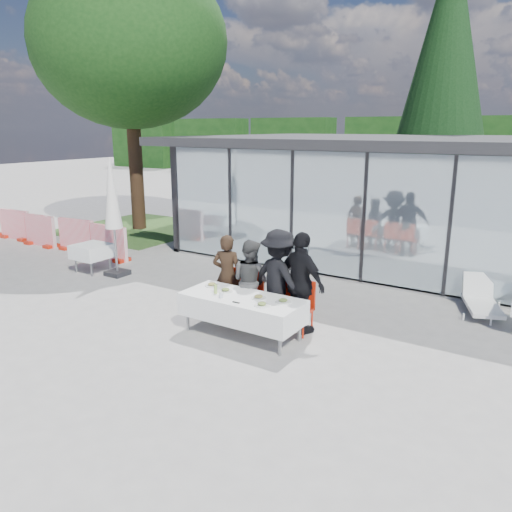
{
  "coord_description": "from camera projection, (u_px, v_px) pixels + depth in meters",
  "views": [
    {
      "loc": [
        5.15,
        -7.16,
        3.72
      ],
      "look_at": [
        -0.21,
        1.2,
        1.14
      ],
      "focal_mm": 35.0,
      "sensor_mm": 36.0,
      "label": 1
    }
  ],
  "objects": [
    {
      "name": "ground",
      "position": [
        231.0,
        329.0,
        9.46
      ],
      "size": [
        90.0,
        90.0,
        0.0
      ],
      "primitive_type": "plane",
      "color": "#9A9692",
      "rests_on": "ground"
    },
    {
      "name": "pavilion",
      "position": [
        448.0,
        182.0,
        14.53
      ],
      "size": [
        14.8,
        8.8,
        3.44
      ],
      "color": "gray",
      "rests_on": "ground"
    },
    {
      "name": "treeline",
      "position": [
        453.0,
        151.0,
        32.78
      ],
      "size": [
        62.5,
        2.0,
        4.4
      ],
      "color": "black",
      "rests_on": "ground"
    },
    {
      "name": "dining_table",
      "position": [
        242.0,
        308.0,
        9.04
      ],
      "size": [
        2.26,
        0.96,
        0.75
      ],
      "color": "white",
      "rests_on": "ground"
    },
    {
      "name": "diner_a",
      "position": [
        227.0,
        275.0,
        9.99
      ],
      "size": [
        0.77,
        0.77,
        1.67
      ],
      "primitive_type": "imported",
      "rotation": [
        0.0,
        0.0,
        3.47
      ],
      "color": "#302015",
      "rests_on": "ground"
    },
    {
      "name": "diner_chair_a",
      "position": [
        228.0,
        289.0,
        10.09
      ],
      "size": [
        0.44,
        0.44,
        0.97
      ],
      "color": "#B41F0C",
      "rests_on": "ground"
    },
    {
      "name": "diner_b",
      "position": [
        250.0,
        281.0,
        9.71
      ],
      "size": [
        0.9,
        0.9,
        1.63
      ],
      "primitive_type": "imported",
      "rotation": [
        0.0,
        0.0,
        2.99
      ],
      "color": "#4B4B4B",
      "rests_on": "ground"
    },
    {
      "name": "diner_chair_b",
      "position": [
        251.0,
        294.0,
        9.8
      ],
      "size": [
        0.44,
        0.44,
        0.97
      ],
      "color": "#B41F0C",
      "rests_on": "ground"
    },
    {
      "name": "diner_c",
      "position": [
        279.0,
        279.0,
        9.34
      ],
      "size": [
        1.51,
        1.51,
        1.9
      ],
      "primitive_type": "imported",
      "rotation": [
        0.0,
        0.0,
        2.87
      ],
      "color": "black",
      "rests_on": "ground"
    },
    {
      "name": "diner_chair_c",
      "position": [
        280.0,
        300.0,
        9.47
      ],
      "size": [
        0.44,
        0.44,
        0.97
      ],
      "color": "#B41F0C",
      "rests_on": "ground"
    },
    {
      "name": "diner_d",
      "position": [
        301.0,
        283.0,
        9.09
      ],
      "size": [
        1.41,
        1.41,
        1.9
      ],
      "primitive_type": "imported",
      "rotation": [
        0.0,
        0.0,
        2.82
      ],
      "color": "black",
      "rests_on": "ground"
    },
    {
      "name": "diner_chair_d",
      "position": [
        302.0,
        304.0,
        9.22
      ],
      "size": [
        0.44,
        0.44,
        0.97
      ],
      "color": "#B41F0C",
      "rests_on": "ground"
    },
    {
      "name": "plate_a",
      "position": [
        212.0,
        285.0,
        9.58
      ],
      "size": [
        0.27,
        0.27,
        0.07
      ],
      "color": "white",
      "rests_on": "dining_table"
    },
    {
      "name": "plate_b",
      "position": [
        226.0,
        290.0,
        9.26
      ],
      "size": [
        0.27,
        0.27,
        0.07
      ],
      "color": "white",
      "rests_on": "dining_table"
    },
    {
      "name": "plate_c",
      "position": [
        259.0,
        297.0,
        8.89
      ],
      "size": [
        0.27,
        0.27,
        0.07
      ],
      "color": "white",
      "rests_on": "dining_table"
    },
    {
      "name": "plate_d",
      "position": [
        283.0,
        301.0,
        8.69
      ],
      "size": [
        0.27,
        0.27,
        0.07
      ],
      "color": "white",
      "rests_on": "dining_table"
    },
    {
      "name": "plate_extra",
      "position": [
        262.0,
        304.0,
        8.52
      ],
      "size": [
        0.27,
        0.27,
        0.07
      ],
      "color": "white",
      "rests_on": "dining_table"
    },
    {
      "name": "juice_bottle",
      "position": [
        216.0,
        289.0,
        9.14
      ],
      "size": [
        0.06,
        0.06,
        0.17
      ],
      "primitive_type": "cylinder",
      "color": "#97C150",
      "rests_on": "dining_table"
    },
    {
      "name": "drinking_glasses",
      "position": [
        221.0,
        295.0,
        8.93
      ],
      "size": [
        0.07,
        0.07,
        0.1
      ],
      "color": "silver",
      "rests_on": "dining_table"
    },
    {
      "name": "folded_eyeglasses",
      "position": [
        236.0,
        302.0,
        8.67
      ],
      "size": [
        0.14,
        0.03,
        0.01
      ],
      "primitive_type": "cube",
      "color": "black",
      "rests_on": "dining_table"
    },
    {
      "name": "spare_table_left",
      "position": [
        92.0,
        251.0,
        13.06
      ],
      "size": [
        0.86,
        0.86,
        0.74
      ],
      "color": "white",
      "rests_on": "ground"
    },
    {
      "name": "market_umbrella",
      "position": [
        112.0,
        201.0,
        12.41
      ],
      "size": [
        0.5,
        0.5,
        3.0
      ],
      "color": "black",
      "rests_on": "ground"
    },
    {
      "name": "construction_barriers",
      "position": [
        27.0,
        229.0,
        16.48
      ],
      "size": [
        9.4,
        0.6,
        1.0
      ],
      "color": "red",
      "rests_on": "ground"
    },
    {
      "name": "lounger",
      "position": [
        481.0,
        300.0,
        10.3
      ],
      "size": [
        1.03,
        1.46,
        0.72
      ],
      "color": "white",
      "rests_on": "ground"
    },
    {
      "name": "deciduous_tree",
      "position": [
        129.0,
        44.0,
        17.16
      ],
      "size": [
        7.04,
        6.4,
        9.38
      ],
      "color": "#382316",
      "rests_on": "ground"
    },
    {
      "name": "conifer_tree",
      "position": [
        445.0,
        63.0,
        18.29
      ],
      "size": [
        4.0,
        4.0,
        10.5
      ],
      "color": "#382316",
      "rests_on": "ground"
    },
    {
      "name": "grass_patch",
      "position": [
        140.0,
        228.0,
        18.79
      ],
      "size": [
        5.0,
        5.0,
        0.02
      ],
      "primitive_type": "cube",
      "color": "#385926",
      "rests_on": "ground"
    }
  ]
}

